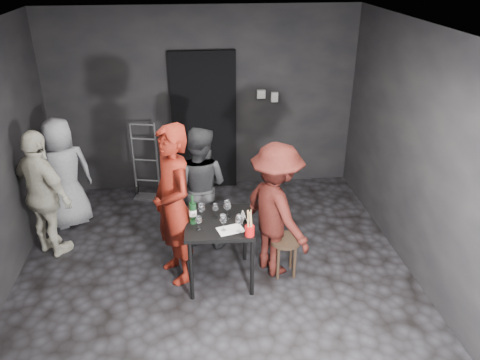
{
  "coord_description": "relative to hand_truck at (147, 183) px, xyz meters",
  "views": [
    {
      "loc": [
        -0.2,
        -4.18,
        3.36
      ],
      "look_at": [
        0.29,
        0.25,
        1.16
      ],
      "focal_mm": 35.0,
      "sensor_mm": 36.0,
      "label": 1
    }
  ],
  "objects": [
    {
      "name": "stool",
      "position": [
        1.68,
        -2.1,
        0.16
      ],
      "size": [
        0.35,
        0.35,
        0.47
      ],
      "rotation": [
        0.0,
        0.0,
        0.37
      ],
      "color": "#2F2218",
      "rests_on": "floor"
    },
    {
      "name": "man_maroon",
      "position": [
        1.58,
        -2.0,
        0.6
      ],
      "size": [
        0.91,
        1.16,
        1.63
      ],
      "primitive_type": "imported",
      "rotation": [
        0.0,
        0.0,
        2.04
      ],
      "color": "#3F130F",
      "rests_on": "floor"
    },
    {
      "name": "reserved_card",
      "position": [
        1.19,
        -2.13,
        0.59
      ],
      "size": [
        0.09,
        0.13,
        0.1
      ],
      "primitive_type": null,
      "rotation": [
        0.0,
        0.0,
        0.08
      ],
      "color": "white",
      "rests_on": "tasting_table"
    },
    {
      "name": "woman_black",
      "position": [
        0.76,
        -1.29,
        0.56
      ],
      "size": [
        0.85,
        0.64,
        1.55
      ],
      "primitive_type": "imported",
      "rotation": [
        0.0,
        0.0,
        2.8
      ],
      "color": "#28282A",
      "rests_on": "floor"
    },
    {
      "name": "doorway",
      "position": [
        0.89,
        0.24,
        0.84
      ],
      "size": [
        0.95,
        0.1,
        2.1
      ],
      "primitive_type": "cube",
      "color": "black",
      "rests_on": "ground"
    },
    {
      "name": "wine_glass_f",
      "position": [
        1.04,
        -2.03,
        0.65
      ],
      "size": [
        0.1,
        0.1,
        0.22
      ],
      "primitive_type": null,
      "rotation": [
        0.0,
        0.0,
        0.24
      ],
      "color": "white",
      "rests_on": "tasting_table"
    },
    {
      "name": "floor",
      "position": [
        0.89,
        -2.2,
        -0.21
      ],
      "size": [
        4.5,
        5.0,
        0.02
      ],
      "primitive_type": "cube",
      "color": "black",
      "rests_on": "ground"
    },
    {
      "name": "wall_right",
      "position": [
        3.14,
        -2.2,
        1.14
      ],
      "size": [
        0.04,
        5.0,
        2.7
      ],
      "primitive_type": "cube",
      "color": "black",
      "rests_on": "ground"
    },
    {
      "name": "wine_bottle",
      "position": [
        0.67,
        -2.1,
        0.66
      ],
      "size": [
        0.08,
        0.08,
        0.33
      ],
      "rotation": [
        0.0,
        0.0,
        0.32
      ],
      "color": "black",
      "rests_on": "tasting_table"
    },
    {
      "name": "hand_truck",
      "position": [
        0.0,
        0.0,
        0.0
      ],
      "size": [
        0.38,
        0.33,
        1.14
      ],
      "rotation": [
        0.0,
        0.0,
        -0.22
      ],
      "color": "#B2B2B7",
      "rests_on": "floor"
    },
    {
      "name": "breadstick_cup",
      "position": [
        1.23,
        -2.41,
        0.68
      ],
      "size": [
        0.1,
        0.1,
        0.31
      ],
      "rotation": [
        0.0,
        0.0,
        0.29
      ],
      "color": "red",
      "rests_on": "tasting_table"
    },
    {
      "name": "server_red",
      "position": [
        0.46,
        -1.99,
        0.88
      ],
      "size": [
        0.81,
        0.94,
        2.19
      ],
      "primitive_type": "imported",
      "rotation": [
        0.0,
        0.0,
        -1.14
      ],
      "color": "maroon",
      "rests_on": "floor"
    },
    {
      "name": "tasting_mat",
      "position": [
        1.05,
        -2.29,
        0.54
      ],
      "size": [
        0.3,
        0.24,
        0.0
      ],
      "primitive_type": "cube",
      "rotation": [
        0.0,
        0.0,
        0.26
      ],
      "color": "white",
      "rests_on": "tasting_table"
    },
    {
      "name": "tasting_table",
      "position": [
        0.94,
        -2.1,
        0.44
      ],
      "size": [
        0.72,
        0.72,
        0.75
      ],
      "rotation": [
        0.0,
        0.0,
        -0.04
      ],
      "color": "black",
      "rests_on": "floor"
    },
    {
      "name": "wall_back",
      "position": [
        0.89,
        0.3,
        1.14
      ],
      "size": [
        4.5,
        0.04,
        2.7
      ],
      "primitive_type": "cube",
      "color": "black",
      "rests_on": "ground"
    },
    {
      "name": "wallbox_upper",
      "position": [
        1.74,
        0.25,
        1.24
      ],
      "size": [
        0.12,
        0.06,
        0.12
      ],
      "primitive_type": "cube",
      "color": "#B7B7B2",
      "rests_on": "wall_back"
    },
    {
      "name": "wine_glass_a",
      "position": [
        0.72,
        -2.25,
        0.63
      ],
      "size": [
        0.07,
        0.07,
        0.18
      ],
      "primitive_type": null,
      "rotation": [
        0.0,
        0.0,
        -0.07
      ],
      "color": "white",
      "rests_on": "tasting_table"
    },
    {
      "name": "wallbox_lower",
      "position": [
        1.94,
        0.25,
        1.19
      ],
      "size": [
        0.1,
        0.06,
        0.14
      ],
      "primitive_type": "cube",
      "color": "#B7B7B2",
      "rests_on": "wall_back"
    },
    {
      "name": "ceiling",
      "position": [
        0.89,
        -2.2,
        2.49
      ],
      "size": [
        4.5,
        5.0,
        0.02
      ],
      "primitive_type": "cube",
      "color": "silver",
      "rests_on": "ground"
    },
    {
      "name": "bystander_grey",
      "position": [
        -0.98,
        -0.69,
        0.53
      ],
      "size": [
        0.83,
        0.7,
        1.49
      ],
      "primitive_type": "imported",
      "rotation": [
        0.0,
        0.0,
        3.65
      ],
      "color": "gray",
      "rests_on": "floor"
    },
    {
      "name": "wine_glass_e",
      "position": [
        1.13,
        -2.33,
        0.65
      ],
      "size": [
        0.1,
        0.1,
        0.21
      ],
      "primitive_type": null,
      "rotation": [
        0.0,
        0.0,
        -0.36
      ],
      "color": "white",
      "rests_on": "tasting_table"
    },
    {
      "name": "wine_glass_d",
      "position": [
        0.97,
        -2.29,
        0.64
      ],
      "size": [
        0.09,
        0.09,
        0.2
      ],
      "primitive_type": null,
      "rotation": [
        0.0,
        0.0,
        -0.25
      ],
      "color": "white",
      "rests_on": "tasting_table"
    },
    {
      "name": "wine_glass_c",
      "position": [
        0.91,
        -2.01,
        0.63
      ],
      "size": [
        0.08,
        0.08,
        0.18
      ],
      "primitive_type": null,
      "rotation": [
        0.0,
        0.0,
        -0.12
      ],
      "color": "white",
      "rests_on": "tasting_table"
    },
    {
      "name": "bystander_cream",
      "position": [
        -1.05,
        -1.36,
        0.62
      ],
      "size": [
        1.06,
        0.97,
        1.67
      ],
      "primitive_type": "imported",
      "rotation": [
        0.0,
        0.0,
        2.47
      ],
      "color": "beige",
      "rests_on": "floor"
    },
    {
      "name": "wine_glass_b",
      "position": [
        0.76,
        -2.04,
        0.64
      ],
      "size": [
        0.09,
        0.09,
        0.21
      ],
      "primitive_type": null,
      "rotation": [
        0.0,
        0.0,
        0.19
      ],
      "color": "white",
      "rests_on": "tasting_table"
    }
  ]
}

